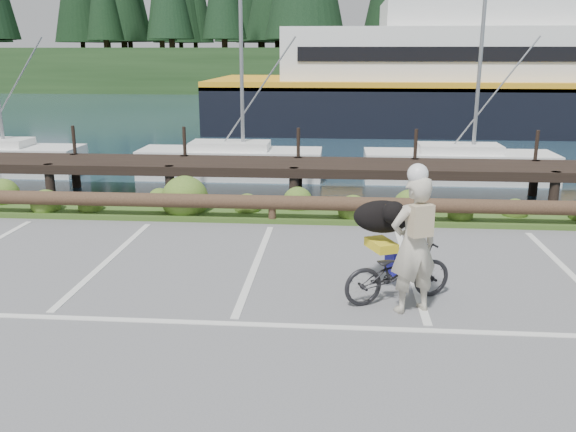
% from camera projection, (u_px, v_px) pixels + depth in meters
% --- Properties ---
extents(ground, '(72.00, 72.00, 0.00)m').
position_uv_depth(ground, '(237.00, 312.00, 8.52)').
color(ground, '#5F5F61').
extents(harbor_backdrop, '(170.00, 160.00, 30.00)m').
position_uv_depth(harbor_backdrop, '(332.00, 78.00, 84.00)').
color(harbor_backdrop, '#192D3C').
rests_on(harbor_backdrop, ground).
extents(vegetation_strip, '(34.00, 1.60, 0.10)m').
position_uv_depth(vegetation_strip, '(276.00, 212.00, 13.61)').
color(vegetation_strip, '#3D5B21').
rests_on(vegetation_strip, ground).
extents(log_rail, '(32.00, 0.30, 0.60)m').
position_uv_depth(log_rail, '(272.00, 223.00, 12.95)').
color(log_rail, '#443021').
rests_on(log_rail, ground).
extents(bicycle, '(1.78, 1.21, 0.88)m').
position_uv_depth(bicycle, '(398.00, 272.00, 8.80)').
color(bicycle, black).
rests_on(bicycle, ground).
extents(cyclist, '(0.83, 0.71, 1.94)m').
position_uv_depth(cyclist, '(414.00, 245.00, 8.30)').
color(cyclist, '#BBB39E').
rests_on(cyclist, ground).
extents(dog, '(0.73, 0.96, 0.50)m').
position_uv_depth(dog, '(382.00, 217.00, 9.11)').
color(dog, black).
rests_on(dog, bicycle).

